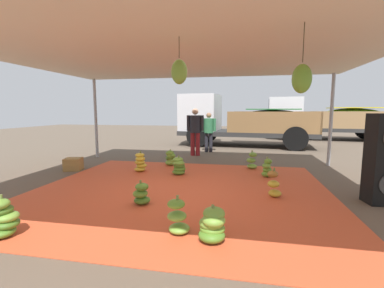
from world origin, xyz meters
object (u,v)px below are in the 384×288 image
at_px(banana_bunch_3, 171,158).
at_px(cargo_truck_main, 240,121).
at_px(banana_bunch_0, 3,219).
at_px(banana_bunch_8, 140,163).
at_px(banana_bunch_9, 179,166).
at_px(banana_bunch_5, 178,218).
at_px(banana_bunch_2, 141,194).
at_px(banana_bunch_6, 212,225).
at_px(worker_0, 195,128).
at_px(worker_1, 209,129).
at_px(banana_bunch_4, 274,185).
at_px(banana_bunch_1, 267,168).
at_px(banana_bunch_7, 252,161).
at_px(crate_0, 73,164).
at_px(cargo_truck_far, 323,118).

distance_m(banana_bunch_3, cargo_truck_main, 5.54).
distance_m(banana_bunch_0, banana_bunch_8, 3.88).
bearing_deg(cargo_truck_main, banana_bunch_9, -103.33).
bearing_deg(banana_bunch_3, banana_bunch_5, -73.40).
height_order(banana_bunch_2, banana_bunch_6, banana_bunch_6).
relative_size(banana_bunch_6, worker_0, 0.27).
relative_size(banana_bunch_8, banana_bunch_9, 1.12).
bearing_deg(worker_1, cargo_truck_main, 61.49).
xyz_separation_m(banana_bunch_4, banana_bunch_9, (-2.19, 1.38, -0.02)).
bearing_deg(banana_bunch_3, banana_bunch_1, -18.44).
bearing_deg(banana_bunch_7, banana_bunch_8, -162.80).
bearing_deg(worker_1, banana_bunch_4, -70.15).
bearing_deg(worker_1, banana_bunch_2, -93.67).
bearing_deg(banana_bunch_1, banana_bunch_3, 161.56).
bearing_deg(crate_0, banana_bunch_0, -67.19).
bearing_deg(banana_bunch_6, banana_bunch_1, 74.58).
xyz_separation_m(banana_bunch_7, cargo_truck_far, (4.21, 8.77, 0.98)).
xyz_separation_m(banana_bunch_2, cargo_truck_far, (6.21, 12.08, 1.02)).
xyz_separation_m(banana_bunch_1, banana_bunch_2, (-2.33, -2.40, -0.04)).
distance_m(banana_bunch_8, banana_bunch_9, 1.12).
distance_m(banana_bunch_1, banana_bunch_4, 1.55).
bearing_deg(banana_bunch_0, banana_bunch_7, 55.28).
distance_m(banana_bunch_6, cargo_truck_far, 14.05).
height_order(banana_bunch_5, banana_bunch_6, banana_bunch_5).
distance_m(banana_bunch_5, cargo_truck_main, 9.43).
distance_m(cargo_truck_far, worker_1, 8.28).
relative_size(cargo_truck_main, crate_0, 14.38).
relative_size(banana_bunch_5, banana_bunch_9, 1.05).
height_order(banana_bunch_9, worker_1, worker_1).
xyz_separation_m(banana_bunch_6, banana_bunch_7, (0.63, 4.38, 0.01)).
xyz_separation_m(banana_bunch_1, banana_bunch_4, (-0.01, -1.55, 0.02)).
height_order(banana_bunch_6, worker_1, worker_1).
bearing_deg(banana_bunch_6, banana_bunch_2, 141.93).
relative_size(banana_bunch_0, banana_bunch_9, 1.11).
bearing_deg(cargo_truck_far, banana_bunch_9, -121.66).
xyz_separation_m(banana_bunch_1, banana_bunch_3, (-2.71, 0.90, 0.00)).
xyz_separation_m(banana_bunch_7, banana_bunch_8, (-2.97, -0.92, 0.02)).
height_order(banana_bunch_7, banana_bunch_9, banana_bunch_7).
bearing_deg(banana_bunch_9, banana_bunch_4, -32.26).
relative_size(banana_bunch_5, cargo_truck_far, 0.08).
bearing_deg(banana_bunch_3, banana_bunch_6, -68.21).
relative_size(banana_bunch_4, cargo_truck_far, 0.08).
bearing_deg(banana_bunch_6, banana_bunch_5, 166.77).
relative_size(banana_bunch_8, cargo_truck_main, 0.09).
height_order(banana_bunch_9, crate_0, banana_bunch_9).
distance_m(banana_bunch_2, banana_bunch_3, 3.33).
xyz_separation_m(banana_bunch_0, worker_0, (1.34, 6.72, 0.76)).
bearing_deg(worker_0, banana_bunch_1, -50.95).
bearing_deg(banana_bunch_1, crate_0, -178.09).
bearing_deg(cargo_truck_main, banana_bunch_1, -83.03).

